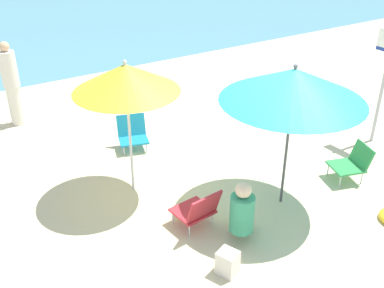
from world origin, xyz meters
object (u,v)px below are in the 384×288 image
object	(u,v)px
person_b	(242,212)
umbrella_yellow	(126,78)
beach_chair_a	(132,133)
beach_bag	(228,263)
beach_chair_b	(198,209)
beach_chair_c	(352,162)
person_a	(12,84)
umbrella_teal	(294,85)

from	to	relation	value
person_b	umbrella_yellow	bearing A→B (deg)	62.36
umbrella_yellow	beach_chair_a	distance (m)	2.06
umbrella_yellow	beach_bag	size ratio (longest dim) A/B	6.59
beach_chair_a	person_b	distance (m)	3.06
beach_chair_a	beach_chair_b	size ratio (longest dim) A/B	0.98
beach_chair_c	person_a	xyz separation A→B (m)	(-4.04, 4.86, 0.53)
beach_chair_a	beach_chair_c	size ratio (longest dim) A/B	0.93
person_a	beach_bag	bearing A→B (deg)	37.16
beach_chair_b	person_b	distance (m)	0.62
person_b	beach_bag	xyz separation A→B (m)	(-0.51, -0.41, -0.28)
umbrella_teal	beach_chair_a	xyz separation A→B (m)	(-1.16, 2.68, -1.56)
beach_chair_b	beach_bag	bearing A→B (deg)	163.73
beach_chair_a	person_b	world-z (taller)	person_b
person_a	beach_chair_c	bearing A→B (deg)	65.26
umbrella_teal	beach_chair_c	bearing A→B (deg)	-4.51
umbrella_teal	umbrella_yellow	distance (m)	2.25
umbrella_teal	person_a	world-z (taller)	umbrella_teal
umbrella_yellow	beach_chair_b	world-z (taller)	umbrella_yellow
beach_chair_c	beach_bag	distance (m)	2.98
beach_chair_a	beach_bag	size ratio (longest dim) A/B	1.95
umbrella_teal	beach_bag	xyz separation A→B (m)	(-1.54, -0.79, -1.69)
umbrella_yellow	beach_chair_c	xyz separation A→B (m)	(3.09, -1.54, -1.52)
person_a	person_b	xyz separation A→B (m)	(1.65, -5.13, -0.39)
beach_chair_b	person_b	bearing A→B (deg)	-150.73
beach_chair_a	umbrella_yellow	bearing A→B (deg)	-8.84
umbrella_teal	person_a	distance (m)	5.55
umbrella_yellow	beach_chair_b	size ratio (longest dim) A/B	3.32
person_b	umbrella_teal	bearing A→B (deg)	-28.78
beach_chair_b	person_b	size ratio (longest dim) A/B	0.68
beach_chair_c	beach_bag	world-z (taller)	beach_chair_c
person_a	beach_bag	xyz separation A→B (m)	(1.14, -5.55, -0.68)
beach_chair_b	beach_chair_c	xyz separation A→B (m)	(2.75, -0.22, -0.01)
beach_chair_c	person_a	bearing A→B (deg)	-33.32
umbrella_yellow	person_a	size ratio (longest dim) A/B	1.26
beach_chair_a	beach_chair_b	bearing A→B (deg)	10.93
beach_chair_a	person_b	xyz separation A→B (m)	(0.13, -3.05, 0.15)
umbrella_yellow	umbrella_teal	bearing A→B (deg)	-39.59
person_a	person_b	distance (m)	5.41
beach_chair_c	beach_bag	size ratio (longest dim) A/B	2.11
beach_chair_a	umbrella_teal	bearing A→B (deg)	39.54
umbrella_yellow	beach_chair_b	bearing A→B (deg)	-75.36
umbrella_teal	person_a	bearing A→B (deg)	119.41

